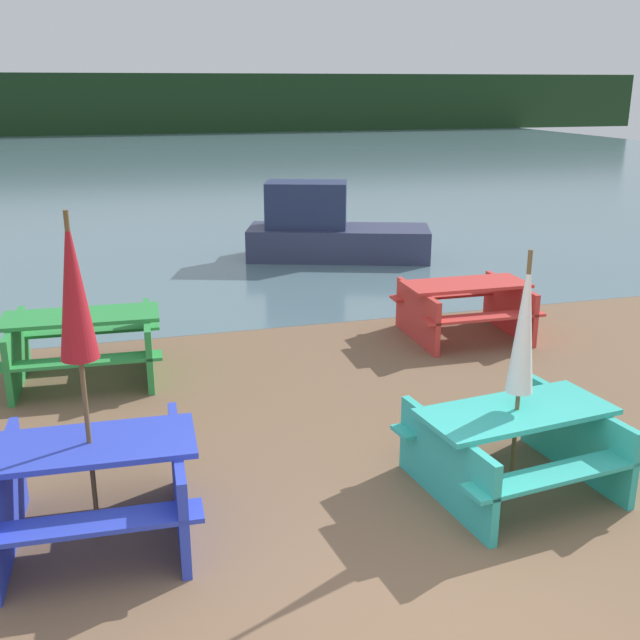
# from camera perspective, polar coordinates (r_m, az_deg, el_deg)

# --- Properties ---
(ground_plane) EXTENTS (60.00, 60.00, 0.00)m
(ground_plane) POSITION_cam_1_polar(r_m,az_deg,el_deg) (5.12, 7.73, -22.51)
(ground_plane) COLOR brown
(water) EXTENTS (60.00, 50.00, 0.00)m
(water) POSITION_cam_1_polar(r_m,az_deg,el_deg) (34.99, -13.35, 11.69)
(water) COLOR slate
(water) RESTS_ON ground_plane
(far_treeline) EXTENTS (80.00, 1.60, 4.00)m
(far_treeline) POSITION_cam_1_polar(r_m,az_deg,el_deg) (54.84, -14.69, 15.65)
(far_treeline) COLOR #193319
(far_treeline) RESTS_ON water
(picnic_table_teal) EXTENTS (1.76, 1.57, 0.72)m
(picnic_table_teal) POSITION_cam_1_polar(r_m,az_deg,el_deg) (6.54, 14.58, -8.89)
(picnic_table_teal) COLOR #33B7A8
(picnic_table_teal) RESTS_ON ground_plane
(picnic_table_blue) EXTENTS (1.58, 1.44, 0.79)m
(picnic_table_blue) POSITION_cam_1_polar(r_m,az_deg,el_deg) (5.90, -16.88, -11.72)
(picnic_table_blue) COLOR blue
(picnic_table_blue) RESTS_ON ground_plane
(picnic_table_green) EXTENTS (1.80, 1.46, 0.78)m
(picnic_table_green) POSITION_cam_1_polar(r_m,az_deg,el_deg) (9.02, -17.60, -1.51)
(picnic_table_green) COLOR green
(picnic_table_green) RESTS_ON ground_plane
(picnic_table_red) EXTENTS (1.66, 1.40, 0.75)m
(picnic_table_red) POSITION_cam_1_polar(r_m,az_deg,el_deg) (10.25, 10.96, 1.19)
(picnic_table_red) COLOR red
(picnic_table_red) RESTS_ON ground_plane
(umbrella_white) EXTENTS (0.22, 0.22, 2.06)m
(umbrella_white) POSITION_cam_1_polar(r_m,az_deg,el_deg) (6.16, 15.30, -0.36)
(umbrella_white) COLOR brown
(umbrella_white) RESTS_ON ground_plane
(umbrella_crimson) EXTENTS (0.27, 0.27, 2.49)m
(umbrella_crimson) POSITION_cam_1_polar(r_m,az_deg,el_deg) (5.36, -18.25, 2.14)
(umbrella_crimson) COLOR brown
(umbrella_crimson) RESTS_ON ground_plane
(boat) EXTENTS (3.71, 2.29, 1.49)m
(boat) POSITION_cam_1_polar(r_m,az_deg,el_deg) (14.71, 0.68, 6.78)
(boat) COLOR #333856
(boat) RESTS_ON water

